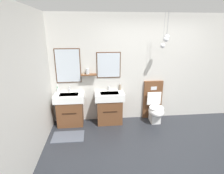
{
  "coord_description": "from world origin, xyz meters",
  "views": [
    {
      "loc": [
        -1.35,
        -2.53,
        2.21
      ],
      "look_at": [
        -0.96,
        1.27,
        0.98
      ],
      "focal_mm": 28.36,
      "sensor_mm": 36.0,
      "label": 1
    }
  ],
  "objects_px": {
    "vanity_sink_left": "(70,108)",
    "toothbrush_cup": "(58,90)",
    "vanity_sink_right": "(109,107)",
    "soap_dispenser": "(120,87)",
    "toilet": "(154,107)"
  },
  "relations": [
    {
      "from": "vanity_sink_right",
      "to": "soap_dispenser",
      "type": "distance_m",
      "value": 0.55
    },
    {
      "from": "vanity_sink_left",
      "to": "vanity_sink_right",
      "type": "distance_m",
      "value": 0.95
    },
    {
      "from": "vanity_sink_right",
      "to": "toothbrush_cup",
      "type": "relative_size",
      "value": 4.01
    },
    {
      "from": "toothbrush_cup",
      "to": "soap_dispenser",
      "type": "bearing_deg",
      "value": 0.39
    },
    {
      "from": "toilet",
      "to": "toothbrush_cup",
      "type": "height_order",
      "value": "toilet"
    },
    {
      "from": "vanity_sink_left",
      "to": "soap_dispenser",
      "type": "relative_size",
      "value": 4.22
    },
    {
      "from": "vanity_sink_right",
      "to": "toothbrush_cup",
      "type": "bearing_deg",
      "value": 173.39
    },
    {
      "from": "toilet",
      "to": "toothbrush_cup",
      "type": "distance_m",
      "value": 2.41
    },
    {
      "from": "vanity_sink_left",
      "to": "toilet",
      "type": "xyz_separation_m",
      "value": [
        2.09,
        -0.02,
        -0.04
      ]
    },
    {
      "from": "vanity_sink_right",
      "to": "toothbrush_cup",
      "type": "height_order",
      "value": "toothbrush_cup"
    },
    {
      "from": "toothbrush_cup",
      "to": "vanity_sink_right",
      "type": "bearing_deg",
      "value": -6.61
    },
    {
      "from": "toothbrush_cup",
      "to": "soap_dispenser",
      "type": "height_order",
      "value": "toothbrush_cup"
    },
    {
      "from": "vanity_sink_left",
      "to": "toothbrush_cup",
      "type": "bearing_deg",
      "value": 152.3
    },
    {
      "from": "vanity_sink_right",
      "to": "toilet",
      "type": "bearing_deg",
      "value": -0.97
    },
    {
      "from": "soap_dispenser",
      "to": "vanity_sink_right",
      "type": "bearing_deg",
      "value": -151.5
    }
  ]
}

